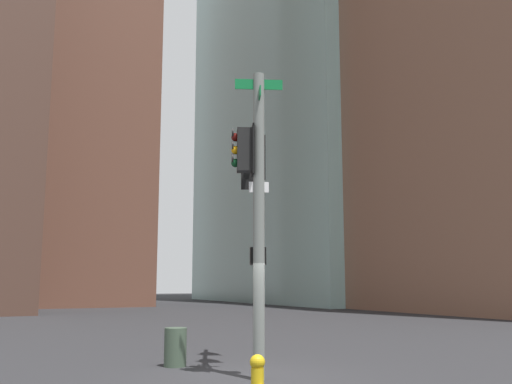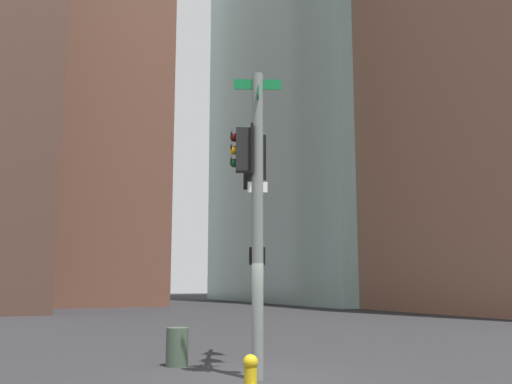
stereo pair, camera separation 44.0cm
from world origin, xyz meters
TOP-DOWN VIEW (x-y plane):
  - ground_plane at (0.00, 0.00)m, footprint 200.00×200.00m
  - signal_pole_assembly at (-0.39, 0.23)m, footprint 4.21×2.18m
  - fire_hydrant at (2.92, -1.31)m, footprint 0.34×0.26m
  - litter_bin at (-2.31, -1.04)m, footprint 0.56×0.56m
  - building_brick_farside at (-47.41, -0.34)m, footprint 18.92×18.49m

SIDE VIEW (x-z plane):
  - ground_plane at x=0.00m, z-range 0.00..0.00m
  - fire_hydrant at x=2.92m, z-range 0.04..0.91m
  - litter_bin at x=-2.31m, z-range 0.00..0.95m
  - signal_pole_assembly at x=-0.39m, z-range 0.96..7.85m
  - building_brick_farside at x=-47.41m, z-range 0.00..46.33m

